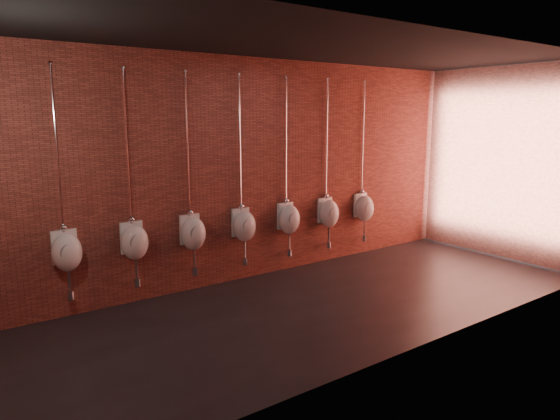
{
  "coord_description": "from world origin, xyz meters",
  "views": [
    {
      "loc": [
        -3.66,
        -4.63,
        2.38
      ],
      "look_at": [
        0.28,
        0.9,
        1.1
      ],
      "focal_mm": 32.0,
      "sensor_mm": 36.0,
      "label": 1
    }
  ],
  "objects_px": {
    "urinal_1": "(134,241)",
    "urinal_5": "(329,212)",
    "urinal_3": "(244,225)",
    "urinal_4": "(289,218)",
    "urinal_2": "(193,232)",
    "urinal_6": "(364,207)",
    "urinal_0": "(67,250)"
  },
  "relations": [
    {
      "from": "urinal_1",
      "to": "urinal_5",
      "type": "height_order",
      "value": "same"
    },
    {
      "from": "urinal_3",
      "to": "urinal_4",
      "type": "distance_m",
      "value": 0.8
    },
    {
      "from": "urinal_2",
      "to": "urinal_3",
      "type": "bearing_deg",
      "value": 0.0
    },
    {
      "from": "urinal_1",
      "to": "urinal_4",
      "type": "bearing_deg",
      "value": 0.0
    },
    {
      "from": "urinal_2",
      "to": "urinal_6",
      "type": "distance_m",
      "value": 3.22
    },
    {
      "from": "urinal_0",
      "to": "urinal_3",
      "type": "height_order",
      "value": "same"
    },
    {
      "from": "urinal_0",
      "to": "urinal_5",
      "type": "distance_m",
      "value": 4.02
    },
    {
      "from": "urinal_0",
      "to": "urinal_2",
      "type": "xyz_separation_m",
      "value": [
        1.61,
        0.0,
        0.0
      ]
    },
    {
      "from": "urinal_0",
      "to": "urinal_2",
      "type": "relative_size",
      "value": 1.0
    },
    {
      "from": "urinal_1",
      "to": "urinal_5",
      "type": "bearing_deg",
      "value": 0.0
    },
    {
      "from": "urinal_0",
      "to": "urinal_3",
      "type": "distance_m",
      "value": 2.41
    },
    {
      "from": "urinal_1",
      "to": "urinal_2",
      "type": "distance_m",
      "value": 0.8
    },
    {
      "from": "urinal_3",
      "to": "urinal_6",
      "type": "distance_m",
      "value": 2.41
    },
    {
      "from": "urinal_0",
      "to": "urinal_3",
      "type": "relative_size",
      "value": 1.0
    },
    {
      "from": "urinal_2",
      "to": "urinal_5",
      "type": "xyz_separation_m",
      "value": [
        2.41,
        0.0,
        0.0
      ]
    },
    {
      "from": "urinal_2",
      "to": "urinal_5",
      "type": "height_order",
      "value": "same"
    },
    {
      "from": "urinal_1",
      "to": "urinal_2",
      "type": "relative_size",
      "value": 1.0
    },
    {
      "from": "urinal_1",
      "to": "urinal_3",
      "type": "bearing_deg",
      "value": 0.0
    },
    {
      "from": "urinal_2",
      "to": "urinal_5",
      "type": "distance_m",
      "value": 2.41
    },
    {
      "from": "urinal_6",
      "to": "urinal_2",
      "type": "bearing_deg",
      "value": 180.0
    },
    {
      "from": "urinal_3",
      "to": "urinal_0",
      "type": "bearing_deg",
      "value": 180.0
    },
    {
      "from": "urinal_0",
      "to": "urinal_6",
      "type": "height_order",
      "value": "same"
    },
    {
      "from": "urinal_1",
      "to": "urinal_6",
      "type": "xyz_separation_m",
      "value": [
        4.02,
        0.0,
        0.0
      ]
    },
    {
      "from": "urinal_0",
      "to": "urinal_2",
      "type": "height_order",
      "value": "same"
    },
    {
      "from": "urinal_0",
      "to": "urinal_1",
      "type": "height_order",
      "value": "same"
    },
    {
      "from": "urinal_2",
      "to": "urinal_6",
      "type": "bearing_deg",
      "value": 0.0
    },
    {
      "from": "urinal_1",
      "to": "urinal_4",
      "type": "xyz_separation_m",
      "value": [
        2.41,
        0.0,
        0.0
      ]
    },
    {
      "from": "urinal_3",
      "to": "urinal_5",
      "type": "bearing_deg",
      "value": 0.0
    },
    {
      "from": "urinal_1",
      "to": "urinal_3",
      "type": "height_order",
      "value": "same"
    },
    {
      "from": "urinal_2",
      "to": "urinal_6",
      "type": "relative_size",
      "value": 1.0
    },
    {
      "from": "urinal_0",
      "to": "urinal_4",
      "type": "bearing_deg",
      "value": 0.0
    },
    {
      "from": "urinal_2",
      "to": "urinal_3",
      "type": "distance_m",
      "value": 0.8
    }
  ]
}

